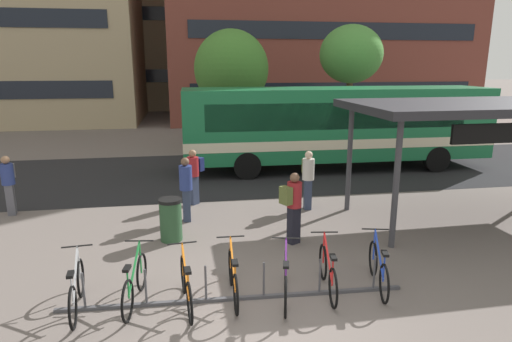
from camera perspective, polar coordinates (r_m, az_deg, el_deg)
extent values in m
plane|color=#6B605B|center=(7.62, 2.18, -18.80)|extent=(200.00, 200.00, 0.00)
cube|color=#232326|center=(16.93, -4.71, -0.21)|extent=(80.00, 7.20, 0.01)
cube|color=#196B3D|center=(17.57, 10.50, 6.25)|extent=(12.04, 2.74, 2.70)
cube|color=beige|center=(17.67, 10.41, 4.16)|extent=(12.06, 2.76, 0.36)
cube|color=black|center=(19.92, 25.85, 9.26)|extent=(1.04, 2.31, 0.40)
cube|color=black|center=(20.29, 26.84, 6.77)|extent=(0.11, 2.19, 1.40)
cube|color=black|center=(18.61, 8.43, 8.00)|extent=(9.84, 0.22, 0.97)
cube|color=black|center=(16.26, 10.98, 7.07)|extent=(9.84, 0.22, 0.97)
cylinder|color=black|center=(20.31, 19.26, 2.85)|extent=(1.00, 0.32, 1.00)
cylinder|color=black|center=(18.34, 22.57, 1.44)|extent=(1.00, 0.32, 1.00)
cylinder|color=black|center=(18.10, -2.11, 2.36)|extent=(1.00, 0.32, 1.00)
cylinder|color=black|center=(15.86, -1.16, 0.71)|extent=(1.00, 0.32, 1.00)
cube|color=#47474C|center=(8.12, -2.74, -16.33)|extent=(6.18, 0.31, 0.06)
cylinder|color=#47474C|center=(8.20, -21.63, -14.48)|extent=(0.04, 0.04, 0.70)
cylinder|color=#47474C|center=(8.01, -14.23, -14.61)|extent=(0.04, 0.04, 0.70)
cylinder|color=#47474C|center=(7.95, -6.60, -14.49)|extent=(0.04, 0.04, 0.70)
cylinder|color=#47474C|center=(8.01, 1.02, -14.13)|extent=(0.04, 0.04, 0.70)
cylinder|color=#47474C|center=(8.21, 8.36, -13.55)|extent=(0.04, 0.04, 0.70)
cylinder|color=#47474C|center=(8.53, 15.21, -12.82)|extent=(0.04, 0.04, 0.70)
torus|color=black|center=(8.69, -21.98, -12.86)|extent=(0.11, 0.71, 0.70)
torus|color=black|center=(7.79, -22.86, -16.17)|extent=(0.11, 0.71, 0.70)
cube|color=#B7BABF|center=(8.11, -22.59, -12.40)|extent=(0.12, 0.92, 0.58)
cylinder|color=#B7BABF|center=(7.76, -22.95, -14.11)|extent=(0.03, 0.03, 0.55)
cube|color=black|center=(7.64, -23.14, -12.35)|extent=(0.12, 0.23, 0.05)
cylinder|color=#B7BABF|center=(8.54, -22.19, -11.03)|extent=(0.03, 0.03, 0.65)
cylinder|color=black|center=(8.42, -22.39, -9.08)|extent=(0.52, 0.08, 0.03)
torus|color=black|center=(8.57, -14.74, -12.66)|extent=(0.14, 0.70, 0.70)
torus|color=black|center=(7.70, -16.47, -16.00)|extent=(0.14, 0.70, 0.70)
cube|color=#1E7F38|center=(8.00, -15.67, -12.19)|extent=(0.16, 0.92, 0.58)
cylinder|color=#1E7F38|center=(7.65, -16.42, -13.92)|extent=(0.03, 0.03, 0.55)
cube|color=black|center=(7.54, -16.56, -12.14)|extent=(0.13, 0.23, 0.05)
cylinder|color=#1E7F38|center=(8.42, -14.91, -10.80)|extent=(0.04, 0.04, 0.65)
cylinder|color=black|center=(8.29, -15.04, -8.82)|extent=(0.52, 0.10, 0.03)
torus|color=black|center=(8.32, -9.49, -13.22)|extent=(0.11, 0.71, 0.70)
torus|color=black|center=(7.42, -8.68, -16.74)|extent=(0.11, 0.71, 0.70)
cube|color=orange|center=(7.74, -9.22, -12.77)|extent=(0.12, 0.92, 0.58)
cylinder|color=orange|center=(7.38, -8.85, -14.58)|extent=(0.03, 0.03, 0.55)
cube|color=black|center=(7.26, -8.93, -12.75)|extent=(0.12, 0.23, 0.05)
cylinder|color=orange|center=(8.16, -9.57, -11.31)|extent=(0.03, 0.03, 0.65)
cylinder|color=black|center=(8.03, -9.66, -9.29)|extent=(0.52, 0.08, 0.03)
torus|color=black|center=(8.49, -3.32, -12.45)|extent=(0.06, 0.70, 0.70)
torus|color=black|center=(7.59, -2.65, -15.84)|extent=(0.06, 0.70, 0.70)
cube|color=orange|center=(7.91, -3.05, -11.97)|extent=(0.06, 0.92, 0.58)
cylinder|color=orange|center=(7.55, -2.74, -13.73)|extent=(0.03, 0.03, 0.55)
cube|color=black|center=(7.43, -2.77, -11.92)|extent=(0.11, 0.22, 0.05)
cylinder|color=orange|center=(8.34, -3.34, -10.57)|extent=(0.03, 0.03, 0.65)
cylinder|color=black|center=(8.21, -3.37, -8.58)|extent=(0.52, 0.04, 0.03)
torus|color=black|center=(8.43, 3.90, -12.64)|extent=(0.21, 0.70, 0.70)
torus|color=black|center=(7.53, 3.88, -16.10)|extent=(0.21, 0.70, 0.70)
cube|color=#702893|center=(7.85, 3.93, -12.19)|extent=(0.24, 0.90, 0.58)
cylinder|color=#702893|center=(7.49, 3.92, -13.97)|extent=(0.04, 0.04, 0.55)
cube|color=black|center=(7.37, 3.95, -12.16)|extent=(0.15, 0.24, 0.05)
cylinder|color=#702893|center=(8.28, 3.94, -10.76)|extent=(0.04, 0.04, 0.65)
cylinder|color=black|center=(8.15, 3.97, -8.75)|extent=(0.51, 0.15, 0.03)
torus|color=black|center=(8.77, 8.76, -11.68)|extent=(0.14, 0.70, 0.70)
torus|color=black|center=(7.88, 10.06, -14.85)|extent=(0.14, 0.70, 0.70)
cube|color=red|center=(8.20, 9.43, -11.16)|extent=(0.16, 0.92, 0.58)
cylinder|color=red|center=(7.85, 10.00, -12.81)|extent=(0.03, 0.03, 0.55)
cube|color=black|center=(7.73, 10.09, -11.06)|extent=(0.13, 0.23, 0.05)
cylinder|color=red|center=(8.63, 8.86, -9.85)|extent=(0.04, 0.04, 0.65)
cylinder|color=black|center=(8.50, 8.94, -7.91)|extent=(0.52, 0.10, 0.03)
torus|color=black|center=(9.12, 15.07, -11.00)|extent=(0.21, 0.70, 0.70)
torus|color=black|center=(8.22, 16.44, -13.96)|extent=(0.21, 0.70, 0.70)
cube|color=#1E3DB2|center=(8.55, 15.83, -10.45)|extent=(0.24, 0.90, 0.58)
cylinder|color=#1E3DB2|center=(8.19, 16.42, -12.00)|extent=(0.04, 0.04, 0.55)
cube|color=black|center=(8.08, 16.55, -10.31)|extent=(0.15, 0.24, 0.05)
cylinder|color=#1E3DB2|center=(8.97, 15.23, -9.23)|extent=(0.04, 0.04, 0.65)
cylinder|color=black|center=(8.86, 15.35, -7.36)|extent=(0.51, 0.15, 0.03)
cylinder|color=#38383D|center=(10.19, 17.86, -1.78)|extent=(0.14, 0.14, 2.96)
cylinder|color=#38383D|center=(12.55, 12.13, 1.45)|extent=(0.14, 0.14, 2.96)
cube|color=#28282D|center=(12.78, 28.24, 7.52)|extent=(7.19, 3.61, 0.20)
cube|color=#2D3851|center=(11.80, -9.06, -4.45)|extent=(0.21, 0.27, 0.87)
cylinder|color=navy|center=(11.59, -9.20, -0.89)|extent=(0.35, 0.35, 0.65)
sphere|color=brown|center=(11.49, -9.28, 1.21)|extent=(0.22, 0.22, 0.22)
cube|color=navy|center=(11.83, -9.19, -0.42)|extent=(0.28, 0.19, 0.40)
cube|color=#2D3851|center=(13.16, -8.16, -2.49)|extent=(0.33, 0.32, 0.87)
cylinder|color=maroon|center=(12.98, -8.27, 0.57)|extent=(0.48, 0.48, 0.57)
sphere|color=#936B4C|center=(12.89, -8.33, 2.28)|extent=(0.22, 0.22, 0.22)
cube|color=navy|center=(13.15, -7.48, 0.90)|extent=(0.32, 0.33, 0.40)
cube|color=#565660|center=(13.92, -29.43, -3.28)|extent=(0.24, 0.29, 0.87)
cylinder|color=navy|center=(13.75, -29.79, -0.37)|extent=(0.39, 0.39, 0.59)
sphere|color=#936B4C|center=(13.67, -29.99, 1.27)|extent=(0.22, 0.22, 0.22)
cube|color=slate|center=(13.99, -29.62, 0.00)|extent=(0.31, 0.22, 0.40)
cube|color=#2D3851|center=(12.69, 6.78, -3.05)|extent=(0.23, 0.28, 0.88)
cylinder|color=beige|center=(12.49, 6.87, 0.23)|extent=(0.37, 0.37, 0.61)
sphere|color=beige|center=(12.40, 6.93, 2.10)|extent=(0.22, 0.22, 0.22)
cube|color=#56602D|center=(12.73, 6.67, 0.64)|extent=(0.30, 0.21, 0.40)
cube|color=black|center=(10.28, 4.96, -7.07)|extent=(0.32, 0.30, 0.89)
cylinder|color=maroon|center=(10.04, 5.05, -3.11)|extent=(0.46, 0.46, 0.59)
sphere|color=brown|center=(9.93, 5.09, -0.87)|extent=(0.22, 0.22, 0.22)
cube|color=#56602D|center=(9.86, 3.93, -3.22)|extent=(0.29, 0.33, 0.40)
cylinder|color=#284C2D|center=(10.60, -11.09, -6.47)|extent=(0.52, 0.52, 0.95)
cylinder|color=black|center=(10.43, -11.22, -3.81)|extent=(0.55, 0.55, 0.08)
cylinder|color=brown|center=(22.12, -3.15, 6.11)|extent=(0.32, 0.32, 2.26)
ellipsoid|color=#427A2D|center=(21.92, -3.24, 13.21)|extent=(3.63, 3.63, 3.78)
cylinder|color=brown|center=(23.84, 11.99, 7.69)|extent=(0.32, 0.32, 3.33)
ellipsoid|color=#4C8E3D|center=(23.72, 12.35, 14.73)|extent=(3.24, 3.24, 2.96)
cube|color=black|center=(30.50, 10.44, 10.31)|extent=(19.64, 0.06, 1.10)
cube|color=black|center=(30.52, 10.77, 17.60)|extent=(19.64, 0.06, 1.10)
cube|color=tan|center=(46.40, -10.74, 14.91)|extent=(15.60, 13.75, 10.26)
cube|color=black|center=(39.50, -10.78, 12.15)|extent=(13.73, 0.06, 1.10)
cube|color=black|center=(39.70, -11.13, 19.56)|extent=(13.73, 0.06, 1.10)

